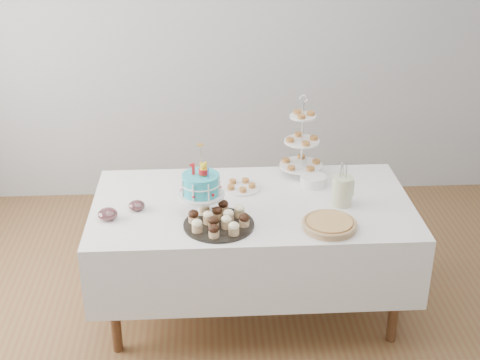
{
  "coord_description": "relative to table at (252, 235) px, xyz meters",
  "views": [
    {
      "loc": [
        -0.27,
        -3.25,
        2.63
      ],
      "look_at": [
        -0.07,
        0.3,
        0.92
      ],
      "focal_mm": 50.0,
      "sensor_mm": 36.0,
      "label": 1
    }
  ],
  "objects": [
    {
      "name": "jam_bowl_a",
      "position": [
        -0.68,
        -0.05,
        0.25
      ],
      "size": [
        0.1,
        0.1,
        0.06
      ],
      "color": "silver",
      "rests_on": "table"
    },
    {
      "name": "floor",
      "position": [
        0.0,
        -0.3,
        -0.54
      ],
      "size": [
        5.0,
        5.0,
        0.0
      ],
      "primitive_type": "plane",
      "color": "brown",
      "rests_on": "ground"
    },
    {
      "name": "pastry_plate",
      "position": [
        -0.06,
        0.2,
        0.24
      ],
      "size": [
        0.24,
        0.24,
        0.04
      ],
      "color": "white",
      "rests_on": "table"
    },
    {
      "name": "tiered_stand",
      "position": [
        0.35,
        0.39,
        0.45
      ],
      "size": [
        0.28,
        0.28,
        0.54
      ],
      "color": "silver",
      "rests_on": "table"
    },
    {
      "name": "utensil_pitcher",
      "position": [
        0.53,
        -0.05,
        0.32
      ],
      "size": [
        0.13,
        0.12,
        0.27
      ],
      "rotation": [
        0.0,
        0.0,
        -0.0
      ],
      "color": "white",
      "rests_on": "table"
    },
    {
      "name": "jam_bowl_b",
      "position": [
        -0.84,
        -0.16,
        0.26
      ],
      "size": [
        0.11,
        0.11,
        0.07
      ],
      "color": "silver",
      "rests_on": "table"
    },
    {
      "name": "cupcake_tray",
      "position": [
        -0.21,
        -0.27,
        0.27
      ],
      "size": [
        0.4,
        0.4,
        0.09
      ],
      "color": "black",
      "rests_on": "table"
    },
    {
      "name": "pie",
      "position": [
        0.41,
        -0.34,
        0.26
      ],
      "size": [
        0.31,
        0.31,
        0.05
      ],
      "color": "tan",
      "rests_on": "table"
    },
    {
      "name": "birthday_cake",
      "position": [
        -0.3,
        -0.11,
        0.34
      ],
      "size": [
        0.27,
        0.27,
        0.42
      ],
      "rotation": [
        0.0,
        0.0,
        -0.39
      ],
      "color": "white",
      "rests_on": "table"
    },
    {
      "name": "plate_stack",
      "position": [
        0.4,
        0.22,
        0.26
      ],
      "size": [
        0.17,
        0.17,
        0.06
      ],
      "color": "white",
      "rests_on": "table"
    },
    {
      "name": "walls",
      "position": [
        0.0,
        -0.3,
        0.81
      ],
      "size": [
        5.04,
        4.04,
        2.7
      ],
      "color": "#ACAFB2",
      "rests_on": "floor"
    },
    {
      "name": "table",
      "position": [
        0.0,
        0.0,
        0.0
      ],
      "size": [
        1.92,
        1.02,
        0.77
      ],
      "color": "white",
      "rests_on": "floor"
    }
  ]
}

